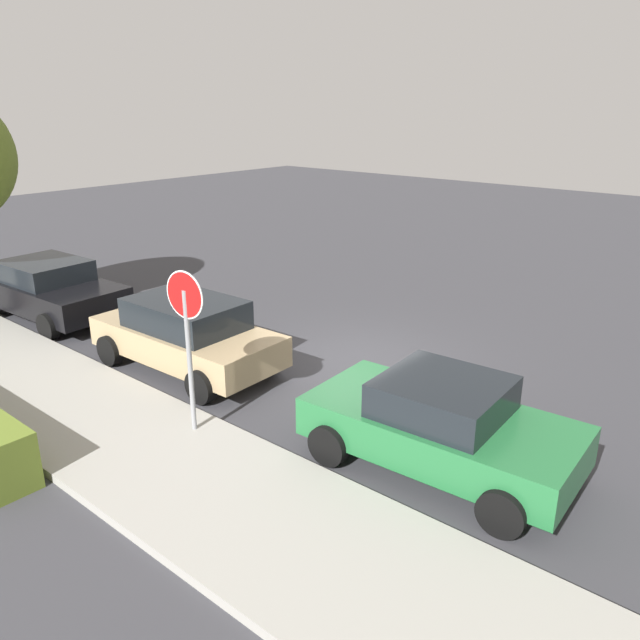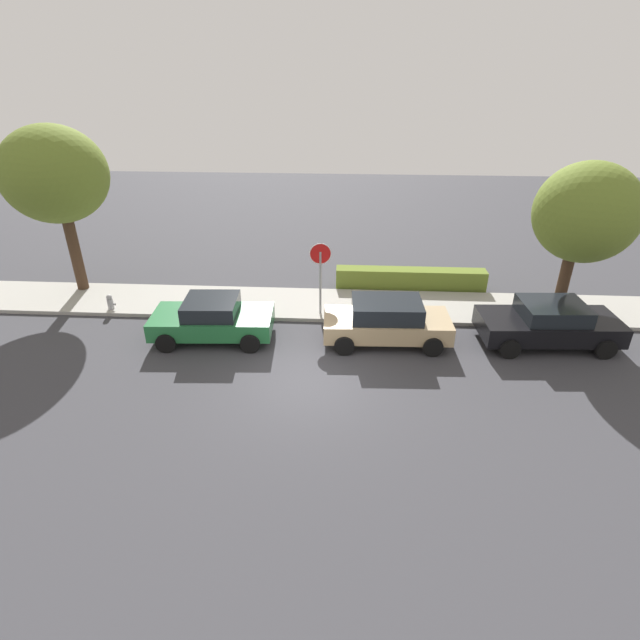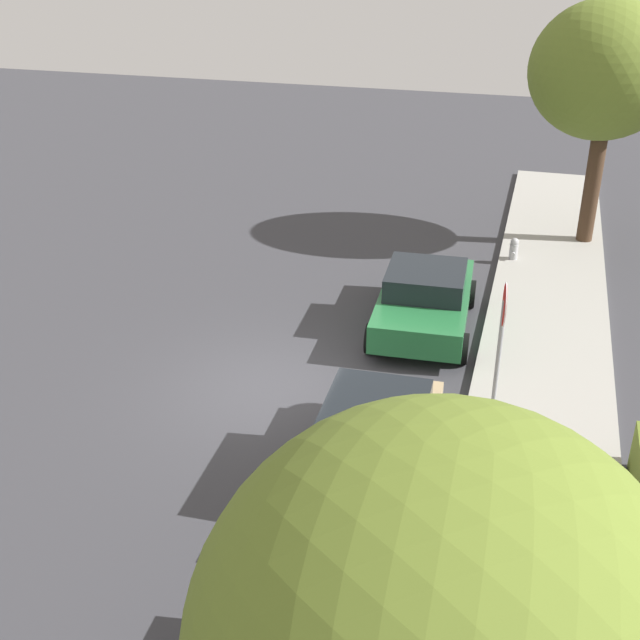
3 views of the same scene
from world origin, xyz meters
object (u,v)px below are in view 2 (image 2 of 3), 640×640
Objects in this scene: fire_hydrant at (111,303)px; street_tree_mid_block at (55,175)px; parked_car_tan at (387,321)px; parked_car_green at (213,319)px; parked_car_black at (549,323)px; street_tree_near_corner at (586,213)px; stop_sign at (320,267)px.

street_tree_mid_block is at bearing 139.81° from fire_hydrant.
fire_hydrant is at bearing 171.20° from parked_car_tan.
street_tree_mid_block is (-11.98, 3.19, 3.88)m from parked_car_tan.
fire_hydrant is (-10.04, 1.56, -0.40)m from parked_car_tan.
parked_car_green is at bearing -27.91° from street_tree_mid_block.
parked_car_black is 15.39m from fire_hydrant.
street_tree_near_corner is 7.83× the size of fire_hydrant.
parked_car_green is 4.61m from fire_hydrant.
parked_car_tan is (2.27, -1.69, -1.15)m from stop_sign.
stop_sign is at bearing -8.82° from street_tree_mid_block.
parked_car_black reaches higher than fire_hydrant.
stop_sign is at bearing 143.42° from parked_car_tan.
stop_sign is 3.06m from parked_car_tan.
parked_car_green is 0.63× the size of street_tree_mid_block.
street_tree_mid_block is (-6.22, 3.30, 3.93)m from parked_car_green.
parked_car_tan is 5.82× the size of fire_hydrant.
stop_sign is 0.69× the size of parked_car_green.
parked_car_tan is 1.03× the size of parked_car_green.
street_tree_mid_block reaches higher than stop_sign.
street_tree_near_corner is 16.76m from fire_hydrant.
street_tree_mid_block reaches higher than parked_car_black.
street_tree_mid_block is at bearing 165.08° from parked_car_tan.
fire_hydrant is at bearing -179.26° from street_tree_near_corner.
street_tree_mid_block is at bearing 152.09° from parked_car_green.
stop_sign is 0.50× the size of street_tree_near_corner.
stop_sign is at bearing -179.47° from street_tree_near_corner.
fire_hydrant is (1.94, -1.64, -4.29)m from street_tree_mid_block.
parked_car_green is (-5.76, -0.10, -0.05)m from parked_car_tan.
street_tree_near_corner is 0.87× the size of street_tree_mid_block.
parked_car_black is at bearing -123.58° from street_tree_near_corner.
parked_car_tan is 10.17m from fire_hydrant.
stop_sign is at bearing 27.17° from parked_car_green.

